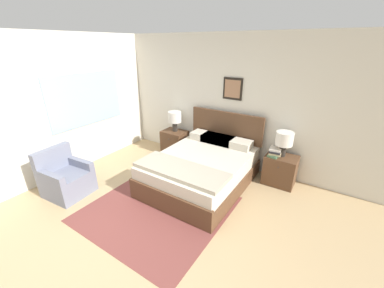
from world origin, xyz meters
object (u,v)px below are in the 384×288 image
(armchair, at_px, (66,179))
(nightstand_near_window, at_px, (175,142))
(table_lamp_by_door, at_px, (284,140))
(bed, at_px, (202,168))
(nightstand_by_door, at_px, (280,170))
(table_lamp_near_window, at_px, (175,118))

(armchair, distance_m, nightstand_near_window, 2.38)
(nightstand_near_window, distance_m, table_lamp_by_door, 2.45)
(bed, xyz_separation_m, armchair, (-1.79, -1.54, -0.04))
(bed, distance_m, table_lamp_by_door, 1.52)
(armchair, xyz_separation_m, table_lamp_by_door, (2.97, 2.33, 0.58))
(bed, distance_m, armchair, 2.36)
(bed, distance_m, nightstand_by_door, 1.42)
(armchair, bearing_deg, bed, 125.56)
(table_lamp_by_door, bearing_deg, nightstand_near_window, -179.43)
(nightstand_near_window, xyz_separation_m, nightstand_by_door, (2.39, 0.00, 0.00))
(table_lamp_by_door, bearing_deg, table_lamp_near_window, 180.00)
(armchair, height_order, table_lamp_near_window, table_lamp_near_window)
(bed, relative_size, table_lamp_near_window, 4.45)
(table_lamp_near_window, relative_size, table_lamp_by_door, 1.00)
(bed, height_order, table_lamp_near_window, bed)
(bed, relative_size, armchair, 2.51)
(nightstand_by_door, height_order, table_lamp_by_door, table_lamp_by_door)
(table_lamp_near_window, bearing_deg, armchair, -104.32)
(nightstand_by_door, bearing_deg, armchair, -142.36)
(nightstand_by_door, distance_m, table_lamp_by_door, 0.58)
(nightstand_near_window, distance_m, nightstand_by_door, 2.39)
(bed, bearing_deg, nightstand_near_window, 147.42)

